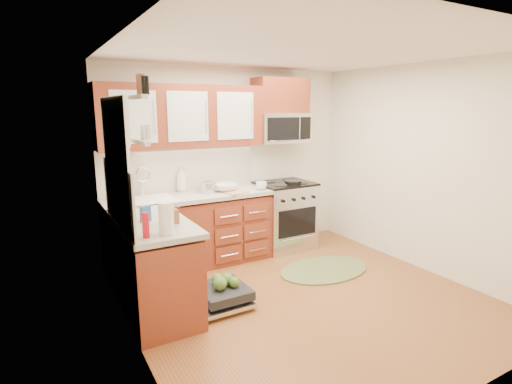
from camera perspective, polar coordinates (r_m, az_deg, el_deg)
floor at (r=4.42m, az=7.02°, el=-14.74°), size 3.50×3.50×0.00m
ceiling at (r=3.98m, az=7.99°, el=19.37°), size 3.50×3.50×0.00m
wall_back at (r=5.49m, az=-3.59°, el=4.34°), size 3.50×0.04×2.50m
wall_front at (r=2.86m, az=29.10°, el=-4.39°), size 3.50×0.04×2.50m
wall_left at (r=3.29m, az=-17.68°, el=-1.43°), size 0.04×3.50×2.50m
wall_right at (r=5.25m, az=22.94°, el=3.05°), size 0.04×3.50×2.50m
base_cabinet_back at (r=5.13m, az=-9.31°, el=-5.82°), size 2.05×0.60×0.85m
base_cabinet_left at (r=4.09m, az=-14.36°, el=-10.74°), size 0.60×1.25×0.85m
countertop_back at (r=4.99m, az=-9.45°, el=-0.66°), size 2.07×0.64×0.05m
countertop_left at (r=3.94m, az=-14.58°, el=-4.33°), size 0.64×1.27×0.05m
backsplash_back at (r=5.21m, az=-10.70°, el=3.29°), size 2.05×0.02×0.57m
backsplash_left at (r=3.81m, az=-19.11°, el=-0.37°), size 0.02×1.25×0.57m
upper_cabinets at (r=5.00m, az=-10.39°, el=10.60°), size 2.05×0.35×0.75m
cabinet_over_mw at (r=5.63m, az=3.50°, el=13.55°), size 0.76×0.35×0.47m
range at (r=5.71m, az=4.08°, el=-3.31°), size 0.76×0.64×0.95m
microwave at (r=5.61m, az=3.58°, el=9.12°), size 0.76×0.38×0.40m
sink at (r=4.85m, az=-15.16°, el=-2.52°), size 0.62×0.50×0.26m
dishwasher at (r=4.21m, az=-5.26°, el=-14.58°), size 0.70×0.60×0.20m
window at (r=3.73m, az=-19.39°, el=4.67°), size 0.03×1.05×1.05m
window_blind at (r=3.71m, az=-19.37°, el=9.76°), size 0.02×0.96×0.40m
shelf_upper at (r=2.87m, az=-16.60°, el=12.87°), size 0.04×0.40×0.03m
shelf_lower at (r=2.88m, az=-16.24°, el=6.90°), size 0.04×0.40×0.03m
rug at (r=5.11m, az=9.75°, el=-10.85°), size 1.22×0.81×0.02m
skillet at (r=5.51m, az=5.31°, el=1.41°), size 0.26×0.26×0.04m
stock_pot at (r=5.08m, az=-6.83°, el=0.65°), size 0.27×0.27×0.13m
cutting_board at (r=5.00m, az=-2.75°, el=-0.09°), size 0.30×0.24×0.02m
canister at (r=5.20m, az=-6.95°, el=0.98°), size 0.11×0.11×0.14m
paper_towel_roll at (r=3.47m, az=-12.70°, el=-3.67°), size 0.13×0.13×0.28m
mustard_bottle at (r=3.90m, az=-17.38°, el=-2.55°), size 0.08×0.08×0.23m
red_bottle at (r=3.42m, az=-15.48°, el=-4.59°), size 0.07×0.07×0.21m
wooden_box at (r=3.78m, az=-12.09°, el=-3.47°), size 0.14×0.10×0.13m
blue_carton at (r=3.92m, az=-15.52°, el=-3.00°), size 0.10×0.08×0.15m
bowl_a at (r=5.15m, az=-5.93°, el=0.43°), size 0.27×0.27×0.06m
bowl_b at (r=5.14m, az=-4.29°, el=0.65°), size 0.32×0.32×0.10m
cup at (r=5.21m, az=0.77°, el=0.92°), size 0.17×0.17×0.11m
soap_bottle_a at (r=5.17m, az=-10.66°, el=1.88°), size 0.16×0.16×0.33m
soap_bottle_b at (r=4.22m, az=-17.96°, el=-1.75°), size 0.10×0.10×0.19m
soap_bottle_c at (r=4.25m, az=-18.42°, el=-1.85°), size 0.16×0.16×0.17m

